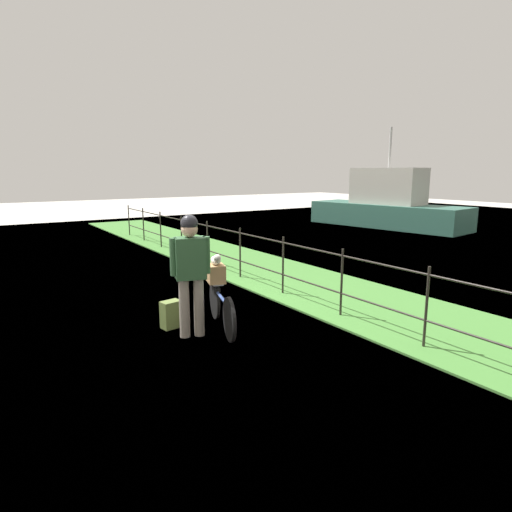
% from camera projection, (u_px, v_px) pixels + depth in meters
% --- Properties ---
extents(ground_plane, '(60.00, 60.00, 0.00)m').
position_uv_depth(ground_plane, '(172.00, 316.00, 6.85)').
color(ground_plane, beige).
extents(grass_strip, '(27.00, 2.40, 0.03)m').
position_uv_depth(grass_strip, '(316.00, 287.00, 8.47)').
color(grass_strip, '#478438').
rests_on(grass_strip, ground).
extents(iron_fence, '(18.04, 0.04, 1.08)m').
position_uv_depth(iron_fence, '(283.00, 262.00, 7.91)').
color(iron_fence, '#28231E').
rests_on(iron_fence, ground).
extents(bicycle_main, '(1.52, 0.49, 0.61)m').
position_uv_depth(bicycle_main, '(221.00, 307.00, 6.23)').
color(bicycle_main, black).
rests_on(bicycle_main, ground).
extents(wooden_crate, '(0.38, 0.32, 0.27)m').
position_uv_depth(wooden_crate, '(216.00, 273.00, 6.48)').
color(wooden_crate, '#A87F51').
rests_on(wooden_crate, bicycle_main).
extents(terrier_dog, '(0.32, 0.21, 0.18)m').
position_uv_depth(terrier_dog, '(216.00, 260.00, 6.41)').
color(terrier_dog, silver).
rests_on(terrier_dog, wooden_crate).
extents(cyclist_person, '(0.36, 0.52, 1.68)m').
position_uv_depth(cyclist_person, '(190.00, 265.00, 5.82)').
color(cyclist_person, gray).
rests_on(cyclist_person, ground).
extents(backpack_on_paving, '(0.22, 0.31, 0.40)m').
position_uv_depth(backpack_on_paving, '(171.00, 314.00, 6.29)').
color(backpack_on_paving, olive).
rests_on(backpack_on_paving, ground).
extents(mooring_bollard, '(0.20, 0.20, 0.45)m').
position_uv_depth(mooring_bollard, '(185.00, 257.00, 10.33)').
color(mooring_bollard, '#38383D').
rests_on(mooring_bollard, ground).
extents(moored_boat_mid, '(6.69, 2.82, 3.98)m').
position_uv_depth(moored_boat_mid, '(387.00, 206.00, 17.81)').
color(moored_boat_mid, '#336656').
rests_on(moored_boat_mid, ground).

